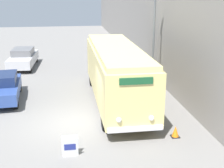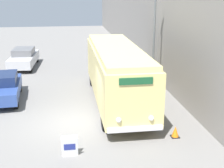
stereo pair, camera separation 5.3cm
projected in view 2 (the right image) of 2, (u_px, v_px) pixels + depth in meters
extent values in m
plane|color=slate|center=(73.00, 123.00, 14.85)|extent=(80.00, 80.00, 0.00)
cube|color=gray|center=(148.00, 27.00, 24.17)|extent=(0.30, 60.00, 6.61)
cylinder|color=black|center=(105.00, 119.00, 14.07)|extent=(0.28, 1.01, 1.01)
cylinder|color=black|center=(151.00, 116.00, 14.36)|extent=(0.28, 1.01, 1.01)
cylinder|color=black|center=(92.00, 78.00, 20.59)|extent=(0.28, 1.01, 1.01)
cylinder|color=black|center=(124.00, 76.00, 20.88)|extent=(0.28, 1.01, 1.01)
cube|color=#E5D17F|center=(116.00, 73.00, 17.12)|extent=(2.46, 9.69, 2.42)
cube|color=#F3DD87|center=(117.00, 49.00, 16.73)|extent=(2.27, 9.30, 0.24)
cube|color=silver|center=(135.00, 129.00, 12.80)|extent=(2.34, 0.12, 0.20)
sphere|color=white|center=(119.00, 120.00, 12.61)|extent=(0.22, 0.22, 0.22)
sphere|color=white|center=(151.00, 118.00, 12.80)|extent=(0.22, 0.22, 0.22)
cube|color=#19512D|center=(136.00, 81.00, 12.24)|extent=(1.36, 0.06, 0.28)
cube|color=gray|center=(70.00, 156.00, 11.98)|extent=(0.56, 0.18, 0.01)
cube|color=white|center=(70.00, 147.00, 11.80)|extent=(0.62, 0.16, 0.79)
cube|color=white|center=(70.00, 146.00, 11.93)|extent=(0.62, 0.16, 0.79)
cube|color=navy|center=(70.00, 147.00, 11.78)|extent=(0.44, 0.05, 0.28)
cylinder|color=#595E60|center=(154.00, 38.00, 18.87)|extent=(0.12, 0.12, 6.58)
cylinder|color=black|center=(16.00, 102.00, 16.58)|extent=(0.22, 0.70, 0.70)
cylinder|color=black|center=(19.00, 86.00, 19.28)|extent=(0.22, 0.70, 0.70)
cube|color=#2D478C|center=(4.00, 89.00, 17.69)|extent=(2.02, 4.41, 0.64)
cube|color=#19274D|center=(3.00, 79.00, 17.61)|extent=(1.59, 2.03, 0.56)
cylinder|color=black|center=(10.00, 69.00, 23.65)|extent=(0.22, 0.63, 0.63)
cylinder|color=black|center=(31.00, 68.00, 23.78)|extent=(0.22, 0.63, 0.63)
cylinder|color=black|center=(19.00, 59.00, 26.86)|extent=(0.22, 0.63, 0.63)
cylinder|color=black|center=(37.00, 59.00, 26.99)|extent=(0.22, 0.63, 0.63)
cube|color=#B7B7BC|center=(24.00, 59.00, 25.22)|extent=(2.07, 4.87, 0.69)
cube|color=slate|center=(23.00, 52.00, 25.15)|extent=(1.65, 2.23, 0.51)
cube|color=black|center=(175.00, 137.00, 13.49)|extent=(0.36, 0.36, 0.03)
cone|color=orange|center=(175.00, 131.00, 13.42)|extent=(0.30, 0.30, 0.47)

